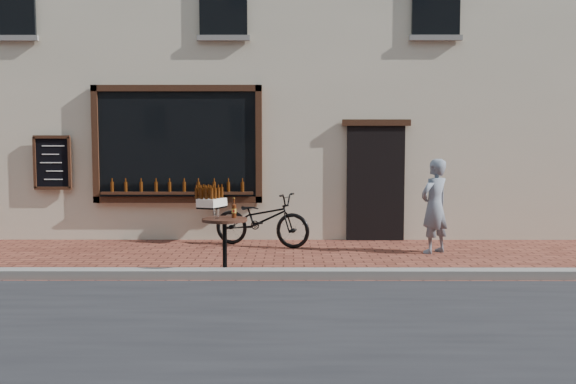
{
  "coord_description": "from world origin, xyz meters",
  "views": [
    {
      "loc": [
        0.25,
        -7.31,
        1.72
      ],
      "look_at": [
        0.22,
        1.2,
        1.1
      ],
      "focal_mm": 35.0,
      "sensor_mm": 36.0,
      "label": 1
    }
  ],
  "objects": [
    {
      "name": "ground",
      "position": [
        0.0,
        0.0,
        0.0
      ],
      "size": [
        90.0,
        90.0,
        0.0
      ],
      "primitive_type": "plane",
      "color": "#602B1F",
      "rests_on": "ground"
    },
    {
      "name": "bistro_table",
      "position": [
        -0.64,
        0.35,
        0.57
      ],
      "size": [
        0.62,
        0.62,
        1.07
      ],
      "color": "black",
      "rests_on": "ground"
    },
    {
      "name": "shop_building",
      "position": [
        0.0,
        6.5,
        5.0
      ],
      "size": [
        28.0,
        6.2,
        10.0
      ],
      "color": "beige",
      "rests_on": "ground"
    },
    {
      "name": "pedestrian",
      "position": [
        2.69,
        2.1,
        0.8
      ],
      "size": [
        0.69,
        0.65,
        1.59
      ],
      "primitive_type": "imported",
      "rotation": [
        0.0,
        0.0,
        3.78
      ],
      "color": "slate",
      "rests_on": "ground"
    },
    {
      "name": "cargo_bicycle",
      "position": [
        -0.3,
        2.79,
        0.5
      ],
      "size": [
        2.23,
        1.33,
        1.04
      ],
      "rotation": [
        0.0,
        0.0,
        1.19
      ],
      "color": "black",
      "rests_on": "ground"
    },
    {
      "name": "kerb",
      "position": [
        0.0,
        0.2,
        0.06
      ],
      "size": [
        90.0,
        0.25,
        0.12
      ],
      "primitive_type": "cube",
      "color": "slate",
      "rests_on": "ground"
    }
  ]
}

